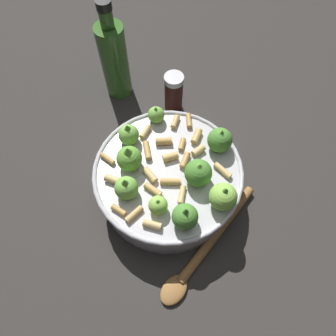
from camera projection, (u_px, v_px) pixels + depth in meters
ground_plane at (168, 188)px, 0.58m from camera, size 2.40×2.40×0.00m
cooking_pan at (169, 178)px, 0.54m from camera, size 0.26×0.26×0.12m
pepper_shaker at (174, 93)px, 0.64m from camera, size 0.04×0.04×0.09m
olive_oil_bottle at (114, 59)px, 0.62m from camera, size 0.06×0.06×0.21m
wooden_spoon at (205, 248)px, 0.52m from camera, size 0.08×0.25×0.02m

